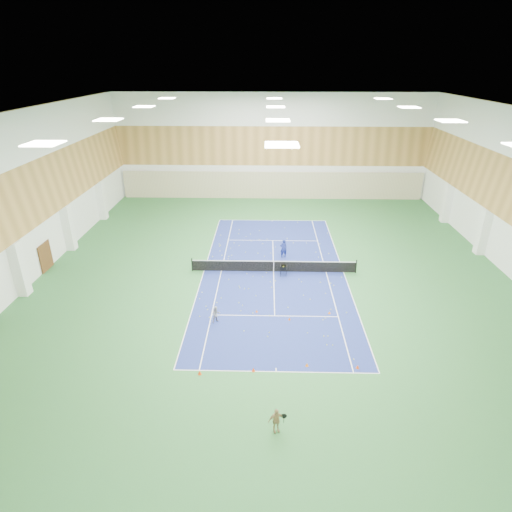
# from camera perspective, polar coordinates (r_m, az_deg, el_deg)

# --- Properties ---
(ground) EXTENTS (40.00, 40.00, 0.00)m
(ground) POSITION_cam_1_polar(r_m,az_deg,el_deg) (33.61, 2.36, -2.11)
(ground) COLOR #2B6531
(ground) RESTS_ON ground
(room_shell) EXTENTS (36.00, 40.00, 12.00)m
(room_shell) POSITION_cam_1_polar(r_m,az_deg,el_deg) (31.38, 2.55, 7.73)
(room_shell) COLOR white
(room_shell) RESTS_ON ground
(wood_cladding) EXTENTS (36.00, 40.00, 8.00)m
(wood_cladding) POSITION_cam_1_polar(r_m,az_deg,el_deg) (30.86, 2.62, 11.28)
(wood_cladding) COLOR #B58443
(wood_cladding) RESTS_ON room_shell
(ceiling_light_grid) EXTENTS (21.40, 25.40, 0.06)m
(ceiling_light_grid) POSITION_cam_1_polar(r_m,az_deg,el_deg) (30.20, 2.77, 18.54)
(ceiling_light_grid) COLOR white
(ceiling_light_grid) RESTS_ON room_shell
(court_surface) EXTENTS (10.97, 23.77, 0.01)m
(court_surface) POSITION_cam_1_polar(r_m,az_deg,el_deg) (33.60, 2.36, -2.10)
(court_surface) COLOR navy
(court_surface) RESTS_ON ground
(tennis_balls_scatter) EXTENTS (10.57, 22.77, 0.07)m
(tennis_balls_scatter) POSITION_cam_1_polar(r_m,az_deg,el_deg) (33.58, 2.36, -2.04)
(tennis_balls_scatter) COLOR #CBDD25
(tennis_balls_scatter) RESTS_ON ground
(tennis_net) EXTENTS (12.80, 0.10, 1.10)m
(tennis_net) POSITION_cam_1_polar(r_m,az_deg,el_deg) (33.36, 2.37, -1.27)
(tennis_net) COLOR black
(tennis_net) RESTS_ON ground
(back_curtain) EXTENTS (35.40, 0.16, 3.20)m
(back_curtain) POSITION_cam_1_polar(r_m,az_deg,el_deg) (51.57, 2.14, 9.40)
(back_curtain) COLOR #C6B793
(back_curtain) RESTS_ON ground
(door_left_b) EXTENTS (0.08, 1.80, 2.20)m
(door_left_b) POSITION_cam_1_polar(r_m,az_deg,el_deg) (37.38, -26.25, -0.07)
(door_left_b) COLOR #593319
(door_left_b) RESTS_ON ground
(coach) EXTENTS (0.68, 0.54, 1.63)m
(coach) POSITION_cam_1_polar(r_m,az_deg,el_deg) (35.79, 3.69, 1.03)
(coach) COLOR navy
(coach) RESTS_ON ground
(child_court) EXTENTS (0.67, 0.63, 1.10)m
(child_court) POSITION_cam_1_polar(r_m,az_deg,el_deg) (27.27, -5.32, -7.74)
(child_court) COLOR gray
(child_court) RESTS_ON ground
(child_apron) EXTENTS (0.80, 0.53, 1.26)m
(child_apron) POSITION_cam_1_polar(r_m,az_deg,el_deg) (20.22, 2.69, -21.05)
(child_apron) COLOR #9F855B
(child_apron) RESTS_ON ground
(ball_cart) EXTENTS (0.55, 0.55, 0.87)m
(ball_cart) POSITION_cam_1_polar(r_m,az_deg,el_deg) (32.84, 3.69, -1.96)
(ball_cart) COLOR black
(ball_cart) RESTS_ON ground
(cone_svc_a) EXTENTS (0.20, 0.20, 0.22)m
(cone_svc_a) POSITION_cam_1_polar(r_m,az_deg,el_deg) (28.47, -5.58, -7.29)
(cone_svc_a) COLOR #E5420C
(cone_svc_a) RESTS_ON ground
(cone_svc_b) EXTENTS (0.17, 0.17, 0.19)m
(cone_svc_b) POSITION_cam_1_polar(r_m,az_deg,el_deg) (28.35, 0.09, -7.34)
(cone_svc_b) COLOR #D7550B
(cone_svc_b) RESTS_ON ground
(cone_svc_c) EXTENTS (0.17, 0.17, 0.19)m
(cone_svc_c) POSITION_cam_1_polar(r_m,az_deg,el_deg) (27.64, 4.47, -8.34)
(cone_svc_c) COLOR #DB530B
(cone_svc_c) RESTS_ON ground
(cone_svc_d) EXTENTS (0.17, 0.17, 0.19)m
(cone_svc_d) POSITION_cam_1_polar(r_m,az_deg,el_deg) (28.60, 9.76, -7.43)
(cone_svc_d) COLOR orange
(cone_svc_d) RESTS_ON ground
(cone_base_a) EXTENTS (0.21, 0.21, 0.23)m
(cone_base_a) POSITION_cam_1_polar(r_m,az_deg,el_deg) (23.54, -7.52, -15.15)
(cone_base_a) COLOR #FB440D
(cone_base_a) RESTS_ON ground
(cone_base_b) EXTENTS (0.20, 0.20, 0.22)m
(cone_base_b) POSITION_cam_1_polar(r_m,az_deg,el_deg) (23.54, -0.35, -14.90)
(cone_base_b) COLOR #FF440D
(cone_base_b) RESTS_ON ground
(cone_base_c) EXTENTS (0.19, 0.19, 0.21)m
(cone_base_c) POSITION_cam_1_polar(r_m,az_deg,el_deg) (24.03, 6.81, -14.18)
(cone_base_c) COLOR orange
(cone_base_c) RESTS_ON ground
(cone_base_d) EXTENTS (0.19, 0.19, 0.21)m
(cone_base_d) POSITION_cam_1_polar(r_m,az_deg,el_deg) (24.35, 13.40, -14.16)
(cone_base_d) COLOR #ED470C
(cone_base_d) RESTS_ON ground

